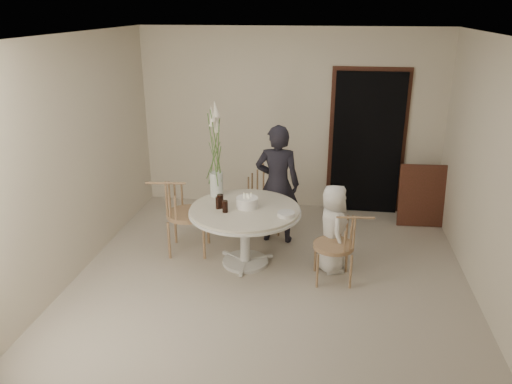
# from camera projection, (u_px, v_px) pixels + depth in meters

# --- Properties ---
(ground) EXTENTS (4.50, 4.50, 0.00)m
(ground) POSITION_uv_depth(u_px,v_px,m) (271.00, 275.00, 5.85)
(ground) COLOR #B8AD9D
(ground) RESTS_ON ground
(room_shell) EXTENTS (4.50, 4.50, 4.50)m
(room_shell) POSITION_uv_depth(u_px,v_px,m) (273.00, 141.00, 5.28)
(room_shell) COLOR silver
(room_shell) RESTS_ON ground
(doorway) EXTENTS (1.00, 0.10, 2.10)m
(doorway) POSITION_uv_depth(u_px,v_px,m) (367.00, 144.00, 7.35)
(doorway) COLOR black
(doorway) RESTS_ON ground
(door_trim) EXTENTS (1.12, 0.03, 2.22)m
(door_trim) POSITION_uv_depth(u_px,v_px,m) (367.00, 139.00, 7.37)
(door_trim) COLOR #5A281E
(door_trim) RESTS_ON ground
(table) EXTENTS (1.33, 1.33, 0.73)m
(table) POSITION_uv_depth(u_px,v_px,m) (245.00, 217.00, 5.92)
(table) COLOR silver
(table) RESTS_ON ground
(picture_frame) EXTENTS (0.67, 0.23, 0.88)m
(picture_frame) POSITION_uv_depth(u_px,v_px,m) (422.00, 196.00, 7.06)
(picture_frame) COLOR #5A281E
(picture_frame) RESTS_ON ground
(chair_far) EXTENTS (0.52, 0.55, 0.85)m
(chair_far) POSITION_uv_depth(u_px,v_px,m) (264.00, 190.00, 6.95)
(chair_far) COLOR tan
(chair_far) RESTS_ON ground
(chair_right) EXTENTS (0.51, 0.48, 0.80)m
(chair_right) POSITION_uv_depth(u_px,v_px,m) (344.00, 239.00, 5.58)
(chair_right) COLOR tan
(chair_right) RESTS_ON ground
(chair_left) EXTENTS (0.60, 0.56, 0.94)m
(chair_left) POSITION_uv_depth(u_px,v_px,m) (177.00, 207.00, 6.24)
(chair_left) COLOR tan
(chair_left) RESTS_ON ground
(girl) EXTENTS (0.58, 0.39, 1.58)m
(girl) POSITION_uv_depth(u_px,v_px,m) (277.00, 184.00, 6.48)
(girl) COLOR black
(girl) RESTS_ON ground
(boy) EXTENTS (0.46, 0.59, 1.07)m
(boy) POSITION_uv_depth(u_px,v_px,m) (333.00, 229.00, 5.80)
(boy) COLOR white
(boy) RESTS_ON ground
(birthday_cake) EXTENTS (0.26, 0.26, 0.17)m
(birthday_cake) POSITION_uv_depth(u_px,v_px,m) (247.00, 202.00, 5.88)
(birthday_cake) COLOR white
(birthday_cake) RESTS_ON table
(cola_tumbler_a) EXTENTS (0.07, 0.07, 0.14)m
(cola_tumbler_a) POSITION_uv_depth(u_px,v_px,m) (220.00, 203.00, 5.86)
(cola_tumbler_a) COLOR black
(cola_tumbler_a) RESTS_ON table
(cola_tumbler_b) EXTENTS (0.08, 0.08, 0.14)m
(cola_tumbler_b) POSITION_uv_depth(u_px,v_px,m) (225.00, 206.00, 5.74)
(cola_tumbler_b) COLOR black
(cola_tumbler_b) RESTS_ON table
(cola_tumbler_c) EXTENTS (0.07, 0.07, 0.14)m
(cola_tumbler_c) POSITION_uv_depth(u_px,v_px,m) (218.00, 203.00, 5.84)
(cola_tumbler_c) COLOR black
(cola_tumbler_c) RESTS_ON table
(cola_tumbler_d) EXTENTS (0.09, 0.09, 0.16)m
(cola_tumbler_d) POSITION_uv_depth(u_px,v_px,m) (220.00, 201.00, 5.87)
(cola_tumbler_d) COLOR black
(cola_tumbler_d) RESTS_ON table
(plate_stack) EXTENTS (0.21, 0.21, 0.05)m
(plate_stack) POSITION_uv_depth(u_px,v_px,m) (286.00, 214.00, 5.64)
(plate_stack) COLOR white
(plate_stack) RESTS_ON table
(flower_vase) EXTENTS (0.16, 0.16, 1.21)m
(flower_vase) POSITION_uv_depth(u_px,v_px,m) (216.00, 160.00, 6.10)
(flower_vase) COLOR silver
(flower_vase) RESTS_ON table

